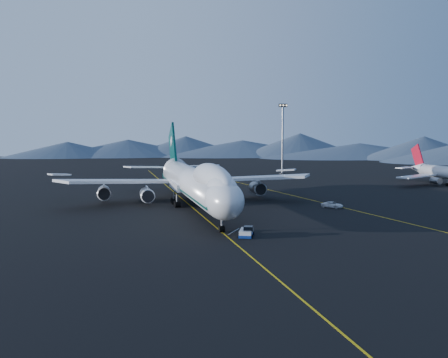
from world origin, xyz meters
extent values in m
plane|color=black|center=(0.00, 0.00, 0.00)|extent=(500.00, 500.00, 0.00)
cube|color=gold|center=(0.00, 0.00, 0.01)|extent=(0.25, 220.00, 0.01)
cube|color=gold|center=(30.00, 10.00, 0.01)|extent=(28.08, 198.09, 0.01)
cone|color=#425266|center=(-40.81, 231.43, 6.00)|extent=(100.00, 100.00, 12.00)
cone|color=#425266|center=(36.76, 232.11, 6.00)|extent=(100.00, 100.00, 12.00)
cone|color=#425266|center=(110.33, 207.49, 6.00)|extent=(100.00, 100.00, 12.00)
cone|color=#425266|center=(171.87, 160.27, 6.00)|extent=(100.00, 100.00, 12.00)
cylinder|color=silver|center=(0.00, 0.00, 5.60)|extent=(6.50, 56.00, 6.50)
ellipsoid|color=silver|center=(0.00, -28.00, 5.60)|extent=(6.50, 10.40, 6.50)
ellipsoid|color=silver|center=(0.00, -18.50, 8.10)|extent=(5.13, 25.16, 5.85)
cube|color=black|center=(0.00, -30.00, 6.80)|extent=(3.60, 1.61, 1.29)
cone|color=silver|center=(0.00, 33.00, 6.40)|extent=(6.50, 12.00, 6.50)
cube|color=#043D35|center=(0.00, 1.00, 4.70)|extent=(6.24, 60.00, 1.10)
cube|color=silver|center=(0.00, 5.50, 4.50)|extent=(7.50, 13.00, 1.60)
cube|color=silver|center=(-14.50, 11.50, 5.20)|extent=(30.62, 23.28, 2.83)
cube|color=silver|center=(14.50, 11.50, 5.20)|extent=(30.62, 23.28, 2.83)
cylinder|color=slate|center=(-9.50, 7.50, 2.40)|extent=(2.90, 5.50, 2.90)
cylinder|color=slate|center=(-19.00, 14.00, 2.40)|extent=(2.90, 5.50, 2.90)
cylinder|color=slate|center=(9.50, 7.50, 2.40)|extent=(2.90, 5.50, 2.90)
cylinder|color=slate|center=(19.00, 14.00, 2.40)|extent=(2.90, 5.50, 2.90)
cube|color=#043D35|center=(0.00, 32.00, 11.40)|extent=(0.55, 14.11, 15.94)
cube|color=silver|center=(-7.50, 34.50, 6.80)|extent=(12.39, 9.47, 0.98)
cube|color=silver|center=(7.50, 34.50, 6.80)|extent=(12.39, 9.47, 0.98)
cylinder|color=black|center=(0.00, -26.50, 0.55)|extent=(0.90, 1.10, 1.10)
cube|color=silver|center=(3.00, -30.85, 0.66)|extent=(3.27, 4.33, 0.97)
cube|color=navy|center=(3.00, -30.85, 0.31)|extent=(3.41, 4.52, 0.44)
cube|color=black|center=(3.00, -30.85, 1.37)|extent=(1.84, 1.84, 0.79)
cone|color=silver|center=(85.95, 43.08, 4.25)|extent=(4.03, 7.43, 4.03)
cube|color=silver|center=(75.33, 28.21, 2.97)|extent=(17.83, 12.04, 0.37)
cylinder|color=slate|center=(80.11, 25.56, 1.70)|extent=(2.02, 3.72, 2.02)
cube|color=#B11024|center=(85.95, 43.61, 8.28)|extent=(0.37, 7.24, 8.56)
imported|color=white|center=(30.00, -6.43, 0.66)|extent=(4.69, 5.09, 1.32)
cylinder|color=black|center=(49.40, 77.42, 0.21)|extent=(2.54, 2.54, 0.42)
cylinder|color=slate|center=(49.40, 77.42, 13.24)|extent=(0.74, 0.74, 26.49)
cube|color=black|center=(49.40, 77.42, 26.81)|extent=(3.39, 0.85, 1.27)
camera|label=1|loc=(-19.23, -106.61, 16.92)|focal=40.00mm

